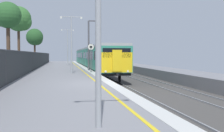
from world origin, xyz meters
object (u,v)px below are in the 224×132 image
platform_lamp_far (68,44)px  background_tree_back (7,17)px  platform_lamp_mid (71,39)px  commuter_train_at_platform (92,57)px  signal_gantry (91,39)px  background_tree_centre (35,38)px  speed_limit_sign (91,54)px  background_tree_right (20,20)px

platform_lamp_far → background_tree_back: 14.86m
platform_lamp_mid → commuter_train_at_platform: bearing=77.8°
commuter_train_at_platform → platform_lamp_far: bearing=151.3°
signal_gantry → background_tree_centre: background_tree_centre is taller
speed_limit_sign → background_tree_centre: background_tree_centre is taller
commuter_train_at_platform → background_tree_right: size_ratio=4.85×
platform_lamp_far → background_tree_right: 8.83m
signal_gantry → background_tree_right: size_ratio=0.64×
commuter_train_at_platform → speed_limit_sign: (-1.85, -16.44, 0.45)m
platform_lamp_far → platform_lamp_mid: bearing=-90.0°
platform_lamp_far → signal_gantry: bearing=-81.8°
platform_lamp_mid → background_tree_centre: (-5.44, 24.29, 1.50)m
signal_gantry → platform_lamp_mid: (-2.18, -3.82, -0.20)m
platform_lamp_mid → background_tree_back: (-6.63, 5.90, 2.64)m
background_tree_centre → background_tree_right: size_ratio=0.75×
background_tree_right → background_tree_back: 7.89m
platform_lamp_mid → background_tree_back: size_ratio=0.71×
signal_gantry → platform_lamp_far: size_ratio=0.93×
platform_lamp_far → background_tree_right: (-6.47, -5.23, 2.98)m
commuter_train_at_platform → signal_gantry: 13.39m
background_tree_back → platform_lamp_far: bearing=63.1°
commuter_train_at_platform → signal_gantry: (-1.48, -13.15, 2.01)m
signal_gantry → background_tree_centre: (-7.62, 20.47, 1.30)m
background_tree_back → commuter_train_at_platform: bearing=47.1°
background_tree_right → background_tree_back: background_tree_right is taller
platform_lamp_far → speed_limit_sign: bearing=-84.4°
speed_limit_sign → background_tree_right: 16.27m
commuter_train_at_platform → background_tree_right: 11.77m
commuter_train_at_platform → platform_lamp_far: (-3.66, 2.01, 2.09)m
commuter_train_at_platform → platform_lamp_mid: (-3.66, -16.98, 1.82)m
platform_lamp_mid → background_tree_back: background_tree_back is taller
background_tree_right → platform_lamp_far: bearing=38.9°
commuter_train_at_platform → platform_lamp_far: size_ratio=6.97×
signal_gantry → platform_lamp_mid: bearing=-119.7°
commuter_train_at_platform → platform_lamp_mid: 17.46m
platform_lamp_far → background_tree_centre: size_ratio=0.92×
signal_gantry → platform_lamp_far: platform_lamp_far is taller
commuter_train_at_platform → background_tree_right: bearing=-162.4°
background_tree_right → platform_lamp_mid: bearing=-64.8°
signal_gantry → speed_limit_sign: size_ratio=1.96×
commuter_train_at_platform → background_tree_right: background_tree_right is taller
background_tree_right → speed_limit_sign: bearing=-57.9°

